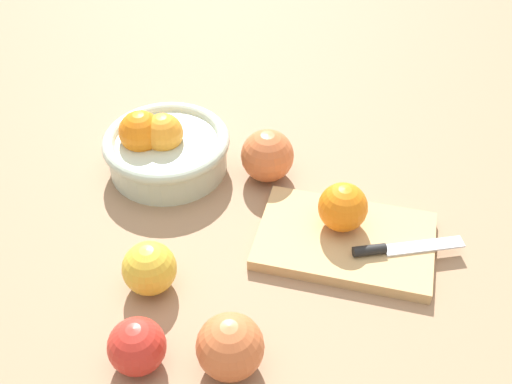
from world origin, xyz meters
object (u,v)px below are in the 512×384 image
object	(u,v)px
cutting_board	(344,240)
apple_back_center	(266,156)
apple_front_left_2	(136,347)
apple_front_left_3	(148,269)
bowl	(163,147)
orange_on_board	(341,207)
knife	(391,248)
apple_front_left	(229,347)

from	to	relation	value
cutting_board	apple_back_center	distance (m)	0.19
apple_front_left_2	apple_front_left_3	world-z (taller)	apple_front_left_3
apple_front_left_2	bowl	bearing A→B (deg)	91.06
orange_on_board	apple_front_left_2	bearing A→B (deg)	-140.48
knife	apple_back_center	bearing A→B (deg)	133.65
knife	apple_front_left_2	world-z (taller)	apple_front_left_2
cutting_board	apple_front_left_2	size ratio (longest dim) A/B	3.55
cutting_board	apple_front_left	size ratio (longest dim) A/B	3.07
apple_back_center	apple_front_left_3	size ratio (longest dim) A/B	1.16
apple_front_left	apple_front_left_2	bearing A→B (deg)	177.83
bowl	apple_back_center	xyz separation A→B (m)	(0.16, -0.02, 0.00)
bowl	knife	size ratio (longest dim) A/B	1.27
knife	orange_on_board	bearing A→B (deg)	143.09
orange_on_board	apple_front_left_2	distance (m)	0.33
apple_front_left_2	apple_back_center	bearing A→B (deg)	65.49
knife	cutting_board	bearing A→B (deg)	155.90
bowl	knife	bearing A→B (deg)	-31.00
cutting_board	apple_front_left	distance (m)	0.25
orange_on_board	apple_front_left_2	size ratio (longest dim) A/B	1.01
knife	apple_front_left_3	size ratio (longest dim) A/B	2.21
knife	apple_front_left_2	bearing A→B (deg)	-153.23
bowl	apple_front_left	xyz separation A→B (m)	(0.11, -0.36, -0.00)
knife	bowl	bearing A→B (deg)	149.00
apple_front_left	apple_back_center	xyz separation A→B (m)	(0.05, 0.34, 0.00)
bowl	apple_front_left_3	bearing A→B (deg)	-88.47
apple_front_left	apple_front_left_2	size ratio (longest dim) A/B	1.16
apple_front_left_2	apple_front_left_3	size ratio (longest dim) A/B	0.96
bowl	apple_front_left_2	xyz separation A→B (m)	(0.01, -0.36, -0.01)
apple_front_left	apple_front_left_3	distance (m)	0.16
cutting_board	apple_front_left_3	distance (m)	0.27
orange_on_board	apple_front_left	size ratio (longest dim) A/B	0.87
cutting_board	knife	world-z (taller)	knife
apple_front_left_3	bowl	bearing A→B (deg)	91.53
apple_front_left	apple_back_center	world-z (taller)	apple_back_center
apple_front_left_2	apple_front_left_3	distance (m)	0.12
apple_back_center	apple_front_left_2	distance (m)	0.37
apple_front_left	apple_back_center	distance (m)	0.34
apple_back_center	apple_front_left_3	xyz separation A→B (m)	(-0.15, -0.22, -0.01)
orange_on_board	apple_front_left_3	world-z (taller)	orange_on_board
apple_back_center	apple_front_left_2	xyz separation A→B (m)	(-0.15, -0.34, -0.01)
apple_front_left_2	cutting_board	bearing A→B (deg)	35.96
apple_front_left_2	apple_front_left_3	bearing A→B (deg)	90.06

